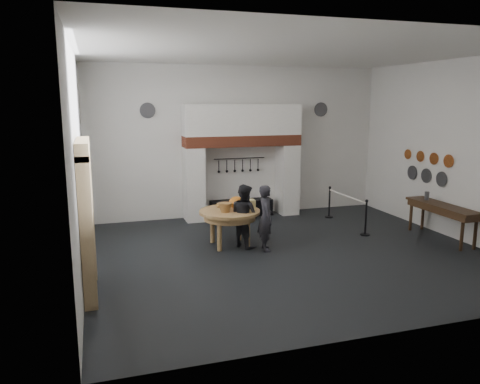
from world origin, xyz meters
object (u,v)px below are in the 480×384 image
object	(u,v)px
work_table	(230,212)
barrier_post_far	(329,203)
visitor_near	(266,218)
iron_range	(241,208)
side_table	(442,206)
barrier_post_near	(366,218)
visitor_far	(244,216)

from	to	relation	value
work_table	barrier_post_far	distance (m)	4.07
work_table	barrier_post_far	size ratio (longest dim) A/B	1.63
work_table	visitor_near	size ratio (longest dim) A/B	0.95
iron_range	side_table	xyz separation A→B (m)	(4.10, -3.85, 0.62)
work_table	visitor_near	distance (m)	0.93
work_table	barrier_post_near	distance (m)	3.66
barrier_post_near	barrier_post_far	distance (m)	2.00
iron_range	barrier_post_far	xyz separation A→B (m)	(2.48, -0.97, 0.20)
work_table	barrier_post_far	world-z (taller)	barrier_post_far
iron_range	visitor_far	bearing A→B (deg)	-106.05
visitor_far	side_table	size ratio (longest dim) A/B	0.69
barrier_post_near	visitor_near	bearing A→B (deg)	-172.41
iron_range	visitor_near	world-z (taller)	visitor_near
barrier_post_far	iron_range	bearing A→B (deg)	158.70
barrier_post_near	barrier_post_far	bearing A→B (deg)	90.00
visitor_far	barrier_post_far	bearing A→B (deg)	-83.49
iron_range	visitor_far	size ratio (longest dim) A/B	1.24
iron_range	barrier_post_far	world-z (taller)	barrier_post_far
side_table	barrier_post_far	xyz separation A→B (m)	(-1.62, 2.88, -0.42)
barrier_post_near	barrier_post_far	world-z (taller)	same
work_table	iron_range	bearing A→B (deg)	67.16
work_table	visitor_far	size ratio (longest dim) A/B	0.96
work_table	visitor_near	xyz separation A→B (m)	(0.71, -0.60, -0.06)
iron_range	work_table	size ratio (longest dim) A/B	1.29
visitor_far	barrier_post_near	distance (m)	3.34
visitor_far	work_table	bearing A→B (deg)	32.30
iron_range	visitor_far	distance (m)	3.12
visitor_near	side_table	distance (m)	4.58
visitor_near	barrier_post_near	size ratio (longest dim) A/B	1.73
iron_range	visitor_far	world-z (taller)	visitor_far
barrier_post_near	barrier_post_far	xyz separation A→B (m)	(0.00, 2.00, 0.00)
work_table	side_table	xyz separation A→B (m)	(5.26, -1.09, 0.03)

